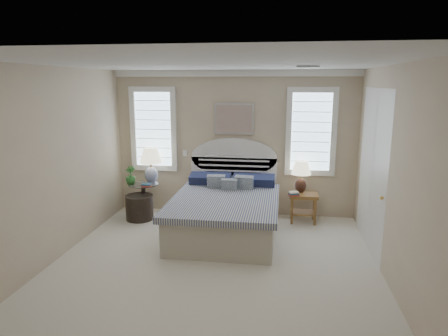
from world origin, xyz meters
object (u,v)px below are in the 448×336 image
Objects in this scene: nightstand_right at (303,201)px; lamp_left at (151,162)px; floor_pot at (140,207)px; lamp_right at (301,173)px; side_table_left at (144,196)px; bed at (226,210)px.

lamp_left is at bearing -179.97° from nightstand_right.
lamp_right is at bearing 7.62° from floor_pot.
side_table_left is at bearing -178.06° from nightstand_right.
side_table_left reaches higher than nightstand_right.
side_table_left reaches higher than floor_pot.
bed is 1.79m from lamp_left.
nightstand_right is (1.30, 0.69, 0.00)m from bed.
lamp_left is at bearing 36.73° from side_table_left.
lamp_left is 2.77m from lamp_right.
lamp_left reaches higher than lamp_right.
floor_pot is at bearing 166.42° from bed.
nightstand_right is 1.06× the size of floor_pot.
side_table_left is at bearing -143.27° from lamp_left.
lamp_right is (2.76, 0.10, -0.15)m from lamp_left.
floor_pot is 0.87m from lamp_left.
side_table_left is 0.25m from floor_pot.
bed is 3.61× the size of side_table_left.
lamp_right is at bearing 32.55° from bed.
nightstand_right is 0.51m from lamp_right.
lamp_left is at bearing 155.54° from bed.
nightstand_right is 2.99m from floor_pot.
lamp_right is at bearing 118.99° from nightstand_right.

